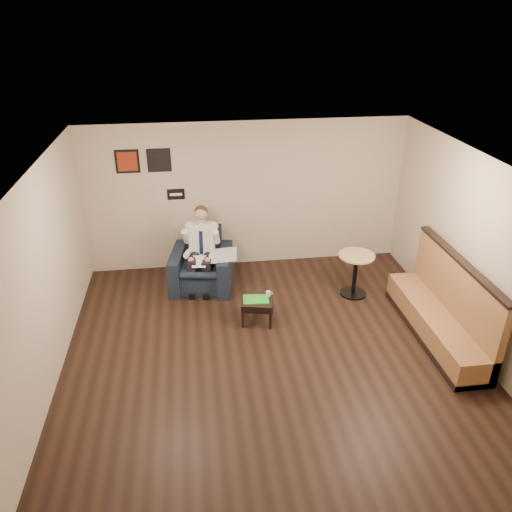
{
  "coord_description": "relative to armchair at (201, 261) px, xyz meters",
  "views": [
    {
      "loc": [
        -1.02,
        -5.81,
        4.64
      ],
      "look_at": [
        -0.06,
        1.2,
        1.04
      ],
      "focal_mm": 35.0,
      "sensor_mm": 36.0,
      "label": 1
    }
  ],
  "objects": [
    {
      "name": "art_print_left",
      "position": [
        -1.18,
        0.81,
        1.64
      ],
      "size": [
        0.42,
        0.03,
        0.42
      ],
      "primitive_type": "cube",
      "color": "maroon",
      "rests_on": "wall_back"
    },
    {
      "name": "banquette",
      "position": [
        3.51,
        -2.04,
        0.13
      ],
      "size": [
        0.6,
        2.51,
        1.28
      ],
      "primitive_type": "cube",
      "color": "brown",
      "rests_on": "ground"
    },
    {
      "name": "ceiling",
      "position": [
        0.92,
        -2.17,
        2.29
      ],
      "size": [
        6.0,
        6.0,
        0.02
      ],
      "primitive_type": "cube",
      "color": "white",
      "rests_on": "wall_back"
    },
    {
      "name": "newspaper",
      "position": [
        0.4,
        -0.18,
        0.18
      ],
      "size": [
        0.51,
        0.6,
        0.01
      ],
      "primitive_type": "cube",
      "rotation": [
        0.0,
        0.0,
        -0.12
      ],
      "color": "silver",
      "rests_on": "armchair"
    },
    {
      "name": "art_print_right",
      "position": [
        -0.63,
        0.81,
        1.64
      ],
      "size": [
        0.42,
        0.03,
        0.42
      ],
      "primitive_type": "cube",
      "color": "black",
      "rests_on": "wall_back"
    },
    {
      "name": "seated_man",
      "position": [
        -0.02,
        -0.13,
        0.19
      ],
      "size": [
        0.82,
        1.1,
        1.4
      ],
      "primitive_type": null,
      "rotation": [
        0.0,
        0.0,
        -0.17
      ],
      "color": "silver",
      "rests_on": "armchair"
    },
    {
      "name": "wall_front",
      "position": [
        0.92,
        -5.17,
        0.89
      ],
      "size": [
        6.0,
        0.02,
        2.8
      ],
      "primitive_type": "cube",
      "color": "beige",
      "rests_on": "ground"
    },
    {
      "name": "wall_left",
      "position": [
        -2.08,
        -2.17,
        0.89
      ],
      "size": [
        0.02,
        6.0,
        2.8
      ],
      "primitive_type": "cube",
      "color": "beige",
      "rests_on": "ground"
    },
    {
      "name": "coffee_mug",
      "position": [
        1.03,
        -1.17,
        -0.06
      ],
      "size": [
        0.09,
        0.09,
        0.09
      ],
      "primitive_type": "cylinder",
      "rotation": [
        0.0,
        0.0,
        -0.22
      ],
      "color": "white",
      "rests_on": "side_table"
    },
    {
      "name": "smartphone",
      "position": [
        0.92,
        -1.11,
        -0.1
      ],
      "size": [
        0.14,
        0.11,
        0.01
      ],
      "primitive_type": "cube",
      "rotation": [
        0.0,
        0.0,
        -0.39
      ],
      "color": "black",
      "rests_on": "side_table"
    },
    {
      "name": "green_folder",
      "position": [
        0.82,
        -1.25,
        -0.1
      ],
      "size": [
        0.42,
        0.32,
        0.01
      ],
      "primitive_type": "cube",
      "rotation": [
        0.0,
        0.0,
        -0.08
      ],
      "color": "green",
      "rests_on": "side_table"
    },
    {
      "name": "lap_papers",
      "position": [
        -0.04,
        -0.24,
        0.12
      ],
      "size": [
        0.26,
        0.35,
        0.01
      ],
      "primitive_type": "cube",
      "rotation": [
        0.0,
        0.0,
        -0.1
      ],
      "color": "white",
      "rests_on": "seated_man"
    },
    {
      "name": "seating_sign",
      "position": [
        -0.38,
        0.81,
        0.99
      ],
      "size": [
        0.32,
        0.02,
        0.2
      ],
      "primitive_type": "cube",
      "color": "black",
      "rests_on": "wall_back"
    },
    {
      "name": "wall_back",
      "position": [
        0.92,
        0.83,
        0.89
      ],
      "size": [
        6.0,
        0.02,
        2.8
      ],
      "primitive_type": "cube",
      "color": "beige",
      "rests_on": "ground"
    },
    {
      "name": "wall_right",
      "position": [
        3.92,
        -2.17,
        0.89
      ],
      "size": [
        0.02,
        6.0,
        2.8
      ],
      "primitive_type": "cube",
      "color": "beige",
      "rests_on": "ground"
    },
    {
      "name": "armchair",
      "position": [
        0.0,
        0.0,
        0.0
      ],
      "size": [
        1.22,
        1.22,
        1.02
      ],
      "primitive_type": "cube",
      "rotation": [
        0.0,
        0.0,
        -0.17
      ],
      "color": "black",
      "rests_on": "ground"
    },
    {
      "name": "ground",
      "position": [
        0.92,
        -2.17,
        -0.51
      ],
      "size": [
        6.0,
        6.0,
        0.0
      ],
      "primitive_type": "plane",
      "color": "black",
      "rests_on": "ground"
    },
    {
      "name": "cafe_table",
      "position": [
        2.65,
        -0.66,
        -0.12
      ],
      "size": [
        0.65,
        0.65,
        0.78
      ],
      "primitive_type": "cylinder",
      "rotation": [
        0.0,
        0.0,
        0.03
      ],
      "color": "tan",
      "rests_on": "ground"
    },
    {
      "name": "side_table",
      "position": [
        0.85,
        -1.24,
        -0.31
      ],
      "size": [
        0.59,
        0.59,
        0.4
      ],
      "primitive_type": "cube",
      "rotation": [
        0.0,
        0.0,
        -0.22
      ],
      "color": "black",
      "rests_on": "ground"
    }
  ]
}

